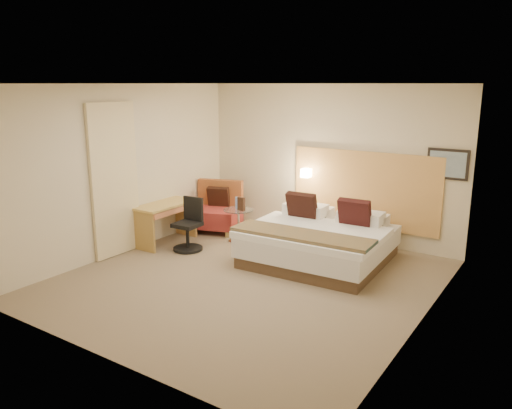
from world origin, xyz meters
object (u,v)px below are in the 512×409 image
Objects in this scene: lounge_chair at (217,211)px; side_table at (238,224)px; desk_chair at (189,229)px; desk at (166,212)px; bed at (320,241)px.

lounge_chair is 1.83× the size of side_table.
desk is at bearing 174.13° from desk_chair.
desk is 1.31× the size of desk_chair.
bed is 2.46× the size of desk_chair.
bed is 1.99× the size of lounge_chair.
lounge_chair is at bearing 78.19° from desk.
desk is (-0.99, -0.74, 0.23)m from side_table.
desk_chair is (0.55, -0.06, -0.20)m from desk.
desk_chair is at bearing -161.02° from bed.
side_table is at bearing -25.46° from lounge_chair.
bed is at bearing -10.78° from lounge_chair.
desk_chair is (-0.44, -0.80, 0.03)m from side_table.
desk is at bearing -166.00° from bed.
bed reaches higher than desk.
desk reaches higher than side_table.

